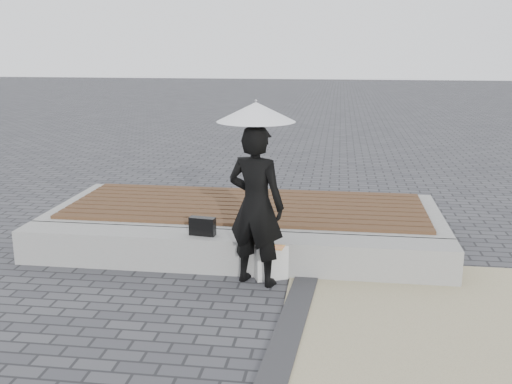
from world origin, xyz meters
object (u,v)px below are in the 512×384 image
at_px(parasol, 256,112).
at_px(handbag, 202,226).
at_px(seating_ledge, 230,252).
at_px(canvas_tote, 272,262).
at_px(woman, 256,206).

xyz_separation_m(parasol, handbag, (-0.65, 0.32, -1.32)).
bearing_deg(seating_ledge, canvas_tote, -23.74).
height_order(parasol, handbag, parasol).
bearing_deg(woman, handbag, -7.15).
xyz_separation_m(woman, canvas_tote, (0.16, 0.13, -0.66)).
height_order(seating_ledge, woman, woman).
relative_size(seating_ledge, parasol, 4.89).
distance_m(seating_ledge, canvas_tote, 0.55).
bearing_deg(canvas_tote, seating_ledge, 132.70).
distance_m(woman, canvas_tote, 0.69).
bearing_deg(parasol, handbag, 154.17).
bearing_deg(woman, canvas_tote, -120.75).
bearing_deg(seating_ledge, handbag, -172.71).
distance_m(seating_ledge, parasol, 1.70).
bearing_deg(canvas_tote, handbag, 143.73).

